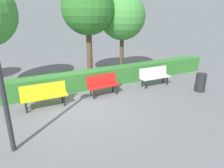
% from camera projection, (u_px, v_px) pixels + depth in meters
% --- Properties ---
extents(ground_plane, '(17.36, 17.36, 0.00)m').
position_uv_depth(ground_plane, '(83.00, 106.00, 7.61)').
color(ground_plane, slate).
extents(bench_white, '(1.54, 0.52, 0.86)m').
position_uv_depth(bench_white, '(154.00, 76.00, 9.61)').
color(bench_white, white).
rests_on(bench_white, ground_plane).
extents(bench_red, '(1.37, 0.51, 0.86)m').
position_uv_depth(bench_red, '(103.00, 84.00, 8.49)').
color(bench_red, red).
rests_on(bench_red, ground_plane).
extents(bench_yellow, '(1.63, 0.51, 0.86)m').
position_uv_depth(bench_yellow, '(44.00, 95.00, 7.38)').
color(bench_yellow, yellow).
rests_on(bench_yellow, ground_plane).
extents(hedge_row, '(13.36, 0.66, 0.81)m').
position_uv_depth(hedge_row, '(93.00, 79.00, 9.40)').
color(hedge_row, '#387F33').
rests_on(hedge_row, ground_plane).
extents(tree_near, '(2.45, 2.45, 4.32)m').
position_uv_depth(tree_near, '(122.00, 17.00, 10.68)').
color(tree_near, brown).
rests_on(tree_near, ground_plane).
extents(tree_mid, '(2.54, 2.54, 4.75)m').
position_uv_depth(tree_mid, '(88.00, 9.00, 9.69)').
color(tree_mid, brown).
rests_on(tree_mid, ground_plane).
extents(trash_bin, '(0.44, 0.44, 0.80)m').
position_uv_depth(trash_bin, '(201.00, 82.00, 8.91)').
color(trash_bin, '#262628').
rests_on(trash_bin, ground_plane).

